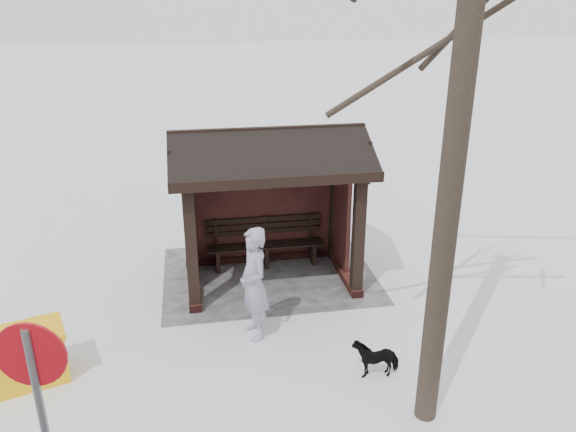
# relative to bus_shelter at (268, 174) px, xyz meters

# --- Properties ---
(ground) EXTENTS (120.00, 120.00, 0.00)m
(ground) POSITION_rel_bus_shelter_xyz_m (0.00, 0.16, -2.17)
(ground) COLOR white
(ground) RESTS_ON ground
(trampled_patch) EXTENTS (4.20, 3.20, 0.02)m
(trampled_patch) POSITION_rel_bus_shelter_xyz_m (0.00, -0.04, -2.16)
(trampled_patch) COLOR gray
(trampled_patch) RESTS_ON ground
(bus_shelter) EXTENTS (3.60, 2.40, 3.09)m
(bus_shelter) POSITION_rel_bus_shelter_xyz_m (0.00, 0.00, 0.00)
(bus_shelter) COLOR black
(bus_shelter) RESTS_ON ground
(pedestrian) EXTENTS (0.61, 0.79, 1.93)m
(pedestrian) POSITION_rel_bus_shelter_xyz_m (0.53, 2.05, -1.20)
(pedestrian) COLOR #968BA3
(pedestrian) RESTS_ON ground
(dog) EXTENTS (0.68, 0.31, 0.57)m
(dog) POSITION_rel_bus_shelter_xyz_m (-1.12, 3.36, -1.88)
(dog) COLOR black
(dog) RESTS_ON ground
(grit_bin) EXTENTS (1.24, 1.02, 0.82)m
(grit_bin) POSITION_rel_bus_shelter_xyz_m (3.93, 2.63, -1.75)
(grit_bin) COLOR #EBAB0D
(grit_bin) RESTS_ON ground
(road_sign) EXTENTS (0.66, 0.16, 2.62)m
(road_sign) POSITION_rel_bus_shelter_xyz_m (2.94, 5.44, -0.30)
(road_sign) COLOR slate
(road_sign) RESTS_ON ground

